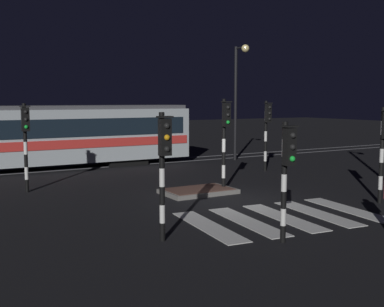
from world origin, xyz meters
The scene contains 12 objects.
ground_plane centered at (0.00, 0.00, 0.00)m, with size 120.00×120.00×0.00m, color black.
rail_near centered at (0.00, 10.24, 0.01)m, with size 80.00×0.12×0.03m, color #59595E.
rail_far centered at (0.00, 11.68, 0.01)m, with size 80.00×0.12×0.03m, color #59595E.
crosswalk_zebra centered at (0.00, -2.81, 0.01)m, with size 6.06×4.16×0.02m.
traffic_island centered at (-0.29, 1.69, 0.09)m, with size 2.69×1.70×0.18m.
traffic_light_corner_near_left centered at (-4.22, -3.24, 2.13)m, with size 0.36×0.42×3.23m.
traffic_light_median_centre centered at (0.81, 1.55, 2.35)m, with size 0.36×0.42×3.57m.
traffic_light_corner_far_right centered at (5.52, 4.87, 2.30)m, with size 0.36×0.42×3.49m.
traffic_light_kerb_mid_left centered at (-1.69, -4.85, 1.98)m, with size 0.36×0.42×3.01m.
traffic_light_corner_far_left centered at (-5.86, 5.14, 2.24)m, with size 0.36×0.42×3.40m.
street_lamp_trackside_right centered at (6.81, 9.14, 4.25)m, with size 0.44×1.21×6.62m.
tram centered at (-3.92, 10.95, 1.75)m, with size 15.73×2.58×4.15m.
Camera 1 is at (-9.43, -13.65, 3.52)m, focal length 44.79 mm.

